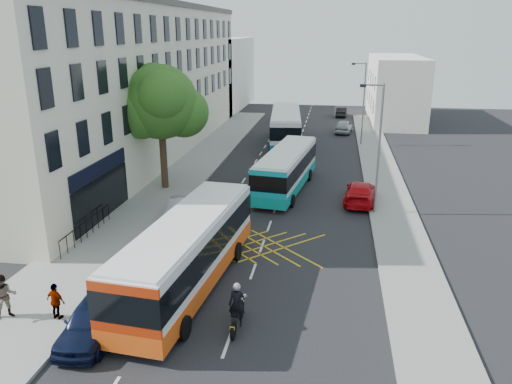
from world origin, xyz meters
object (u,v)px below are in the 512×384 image
at_px(lamp_far, 363,99).
at_px(bus_mid, 286,169).
at_px(parked_car_silver, 180,209).
at_px(lamp_near, 378,143).
at_px(pedestrian_far, 56,301).
at_px(bus_near, 188,252).
at_px(bus_far, 286,127).
at_px(red_hatchback, 360,192).
at_px(street_tree, 160,103).
at_px(distant_car_grey, 288,117).
at_px(distant_car_silver, 344,126).
at_px(pedestrian_near, 5,297).
at_px(parked_car_blue, 92,320).
at_px(motorbike, 237,307).
at_px(distant_car_dark, 342,112).

relative_size(lamp_far, bus_mid, 0.74).
xyz_separation_m(bus_mid, parked_car_silver, (-5.88, -6.81, -0.94)).
distance_m(lamp_near, lamp_far, 20.00).
distance_m(parked_car_silver, pedestrian_far, 11.91).
bearing_deg(bus_near, lamp_far, 79.43).
height_order(bus_far, red_hatchback, bus_far).
distance_m(street_tree, bus_near, 15.74).
bearing_deg(street_tree, pedestrian_far, -85.06).
distance_m(distant_car_grey, distant_car_silver, 8.77).
xyz_separation_m(street_tree, pedestrian_far, (1.51, -17.47, -5.38)).
relative_size(red_hatchback, pedestrian_near, 2.64).
bearing_deg(bus_near, street_tree, 118.36).
xyz_separation_m(bus_mid, distant_car_grey, (-2.50, 27.73, -0.85)).
height_order(lamp_far, distant_car_grey, lamp_far).
relative_size(lamp_far, distant_car_silver, 1.87).
bearing_deg(lamp_far, parked_car_blue, -107.80).
relative_size(street_tree, pedestrian_near, 4.73).
height_order(lamp_near, motorbike, lamp_near).
distance_m(bus_mid, red_hatchback, 5.65).
height_order(lamp_near, parked_car_silver, lamp_near).
distance_m(bus_far, distant_car_silver, 9.36).
height_order(distant_car_grey, distant_car_dark, distant_car_grey).
xyz_separation_m(motorbike, distant_car_dark, (4.30, 51.49, -0.29)).
xyz_separation_m(bus_near, distant_car_grey, (0.41, 42.76, -1.00)).
distance_m(street_tree, distant_car_dark, 37.48).
xyz_separation_m(parked_car_blue, red_hatchback, (10.62, 17.39, -0.01)).
height_order(parked_car_silver, red_hatchback, red_hatchback).
height_order(pedestrian_near, pedestrian_far, pedestrian_near).
relative_size(street_tree, distant_car_grey, 1.72).
bearing_deg(bus_far, street_tree, -119.46).
bearing_deg(parked_car_silver, bus_near, -74.15).
height_order(bus_mid, red_hatchback, bus_mid).
relative_size(parked_car_blue, distant_car_grey, 0.83).
height_order(parked_car_blue, parked_car_silver, parked_car_blue).
distance_m(street_tree, bus_far, 18.35).
bearing_deg(street_tree, motorbike, -62.67).
bearing_deg(distant_car_silver, parked_car_blue, 84.39).
bearing_deg(bus_near, distant_car_silver, 84.35).
distance_m(parked_car_blue, parked_car_silver, 12.57).
bearing_deg(pedestrian_far, parked_car_blue, 173.26).
relative_size(lamp_near, motorbike, 3.61).
bearing_deg(bus_far, bus_mid, -89.56).
bearing_deg(street_tree, distant_car_grey, 77.72).
distance_m(lamp_far, distant_car_silver, 7.65).
distance_m(parked_car_silver, distant_car_silver, 30.82).
bearing_deg(pedestrian_far, pedestrian_near, 21.78).
height_order(parked_car_silver, distant_car_dark, distant_car_dark).
bearing_deg(motorbike, bus_near, 134.22).
xyz_separation_m(motorbike, parked_car_silver, (-5.76, 11.14, -0.30)).
height_order(street_tree, bus_far, street_tree).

